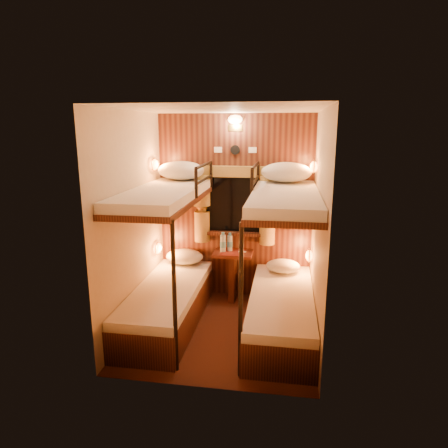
% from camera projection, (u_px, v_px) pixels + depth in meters
% --- Properties ---
extents(floor, '(2.10, 2.10, 0.00)m').
position_uv_depth(floor, '(222.00, 329.00, 4.51)').
color(floor, '#36180E').
rests_on(floor, ground).
extents(ceiling, '(2.10, 2.10, 0.00)m').
position_uv_depth(ceiling, '(222.00, 109.00, 3.95)').
color(ceiling, silver).
rests_on(ceiling, wall_back).
extents(wall_back, '(2.40, 0.00, 2.40)m').
position_uv_depth(wall_back, '(235.00, 208.00, 5.24)').
color(wall_back, '#C6B293').
rests_on(wall_back, floor).
extents(wall_front, '(2.40, 0.00, 2.40)m').
position_uv_depth(wall_front, '(201.00, 257.00, 3.22)').
color(wall_front, '#C6B293').
rests_on(wall_front, floor).
extents(wall_left, '(0.00, 2.40, 2.40)m').
position_uv_depth(wall_left, '(133.00, 223.00, 4.38)').
color(wall_left, '#C6B293').
rests_on(wall_left, floor).
extents(wall_right, '(0.00, 2.40, 2.40)m').
position_uv_depth(wall_right, '(319.00, 230.00, 4.08)').
color(wall_right, '#C6B293').
rests_on(wall_right, floor).
extents(back_panel, '(2.00, 0.03, 2.40)m').
position_uv_depth(back_panel, '(235.00, 208.00, 5.22)').
color(back_panel, '#33140E').
rests_on(back_panel, floor).
extents(bunk_left, '(0.72, 1.90, 1.82)m').
position_uv_depth(bunk_left, '(167.00, 278.00, 4.54)').
color(bunk_left, '#33140E').
rests_on(bunk_left, floor).
extents(bunk_right, '(0.72, 1.90, 1.82)m').
position_uv_depth(bunk_right, '(282.00, 284.00, 4.35)').
color(bunk_right, '#33140E').
rests_on(bunk_right, floor).
extents(window, '(1.00, 0.12, 0.79)m').
position_uv_depth(window, '(235.00, 210.00, 5.20)').
color(window, black).
rests_on(window, back_panel).
extents(curtains, '(1.10, 0.22, 1.00)m').
position_uv_depth(curtains, '(234.00, 204.00, 5.15)').
color(curtains, olive).
rests_on(curtains, back_panel).
extents(back_fixtures, '(0.54, 0.09, 0.48)m').
position_uv_depth(back_fixtures, '(235.00, 126.00, 4.95)').
color(back_fixtures, black).
rests_on(back_fixtures, back_panel).
extents(reading_lamps, '(2.00, 0.20, 1.25)m').
position_uv_depth(reading_lamps, '(231.00, 210.00, 4.89)').
color(reading_lamps, orange).
rests_on(reading_lamps, wall_left).
extents(table, '(0.50, 0.34, 0.66)m').
position_uv_depth(table, '(233.00, 269.00, 5.23)').
color(table, '#511B12').
rests_on(table, floor).
extents(bottle_left, '(0.08, 0.08, 0.27)m').
position_uv_depth(bottle_left, '(223.00, 243.00, 5.17)').
color(bottle_left, '#99BFE5').
rests_on(bottle_left, table).
extents(bottle_right, '(0.07, 0.07, 0.24)m').
position_uv_depth(bottle_right, '(230.00, 243.00, 5.20)').
color(bottle_right, '#99BFE5').
rests_on(bottle_right, table).
extents(sachet_a, '(0.08, 0.07, 0.01)m').
position_uv_depth(sachet_a, '(243.00, 252.00, 5.19)').
color(sachet_a, silver).
rests_on(sachet_a, table).
extents(sachet_b, '(0.08, 0.06, 0.01)m').
position_uv_depth(sachet_b, '(241.00, 252.00, 5.18)').
color(sachet_b, silver).
rests_on(sachet_b, table).
extents(pillow_lower_left, '(0.50, 0.36, 0.20)m').
position_uv_depth(pillow_lower_left, '(185.00, 257.00, 5.30)').
color(pillow_lower_left, white).
rests_on(pillow_lower_left, bunk_left).
extents(pillow_lower_right, '(0.42, 0.30, 0.17)m').
position_uv_depth(pillow_lower_right, '(283.00, 266.00, 4.98)').
color(pillow_lower_right, white).
rests_on(pillow_lower_right, bunk_right).
extents(pillow_upper_left, '(0.59, 0.42, 0.23)m').
position_uv_depth(pillow_upper_left, '(181.00, 170.00, 4.97)').
color(pillow_upper_left, white).
rests_on(pillow_upper_left, bunk_left).
extents(pillow_upper_right, '(0.60, 0.43, 0.24)m').
position_uv_depth(pillow_upper_right, '(286.00, 172.00, 4.74)').
color(pillow_upper_right, white).
rests_on(pillow_upper_right, bunk_right).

